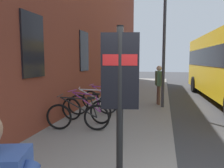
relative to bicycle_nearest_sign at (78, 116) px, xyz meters
name	(u,v)px	position (x,y,z in m)	size (l,w,h in m)	color
ground	(196,112)	(3.46, -3.53, -0.51)	(60.00, 60.00, 0.00)	#38383A
sidewalk_pavement	(134,99)	(5.46, -0.78, -0.45)	(24.00, 3.50, 0.12)	gray
station_facade	(101,11)	(6.45, 1.27, 4.26)	(22.00, 0.65, 9.56)	brown
bicycle_nearest_sign	(78,116)	(0.00, 0.00, 0.00)	(0.50, 1.75, 0.97)	black
bicycle_by_door	(86,110)	(0.78, 0.08, 0.00)	(0.51, 1.75, 0.97)	black
bicycle_under_window	(93,104)	(1.70, 0.13, 0.00)	(0.69, 1.70, 0.97)	black
bicycle_mid_rack	(103,100)	(2.55, 0.01, 0.00)	(0.48, 1.77, 0.97)	black
transit_info_sign	(120,82)	(-2.28, -1.63, 1.21)	(0.19, 0.55, 2.40)	black
pedestrian_by_facade	(159,81)	(4.04, -2.06, 0.64)	(0.63, 0.35, 1.69)	brown
street_lamp	(164,35)	(3.54, -2.23, 2.53)	(0.28, 0.28, 4.90)	#333338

